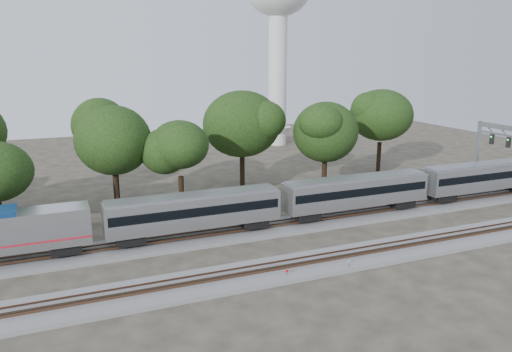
{
  "coord_description": "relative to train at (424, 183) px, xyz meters",
  "views": [
    {
      "loc": [
        -14.48,
        -40.07,
        18.31
      ],
      "look_at": [
        4.01,
        5.0,
        6.37
      ],
      "focal_mm": 35.0,
      "sensor_mm": 36.0,
      "label": 1
    }
  ],
  "objects": [
    {
      "name": "tree_5",
      "position": [
        -17.13,
        16.6,
        5.88
      ],
      "size": [
        9.27,
        9.27,
        13.07
      ],
      "color": "black",
      "rests_on": "ground"
    },
    {
      "name": "tree_4",
      "position": [
        -27.45,
        9.62,
        4.93
      ],
      "size": [
        8.3,
        8.3,
        11.71
      ],
      "color": "black",
      "rests_on": "ground"
    },
    {
      "name": "switch_stand_red",
      "position": [
        -23.81,
        -11.51,
        -2.67
      ],
      "size": [
        0.27,
        0.07,
        0.86
      ],
      "rotation": [
        0.0,
        0.0,
        -0.18
      ],
      "color": "#512D19",
      "rests_on": "ground"
    },
    {
      "name": "switch_lever",
      "position": [
        -18.7,
        -11.85,
        -3.08
      ],
      "size": [
        0.52,
        0.33,
        0.3
      ],
      "primitive_type": "cube",
      "rotation": [
        0.0,
        0.0,
        0.07
      ],
      "color": "#512D19",
      "rests_on": "ground"
    },
    {
      "name": "tree_6",
      "position": [
        -7.38,
        11.04,
        5.0
      ],
      "size": [
        8.38,
        8.38,
        11.81
      ],
      "color": "black",
      "rests_on": "ground"
    },
    {
      "name": "train",
      "position": [
        0.0,
        0.0,
        0.0
      ],
      "size": [
        110.07,
        3.14,
        4.63
      ],
      "color": "#B2B4B9",
      "rests_on": "ground"
    },
    {
      "name": "tree_3",
      "position": [
        -34.44,
        13.16,
        5.35
      ],
      "size": [
        8.74,
        8.74,
        12.32
      ],
      "color": "black",
      "rests_on": "ground"
    },
    {
      "name": "track_far",
      "position": [
        -26.31,
        0.0,
        -3.02
      ],
      "size": [
        160.0,
        5.0,
        0.73
      ],
      "color": "slate",
      "rests_on": "ground"
    },
    {
      "name": "signal_gantry",
      "position": [
        11.92,
        0.0,
        3.78
      ],
      "size": [
        0.67,
        7.91,
        9.62
      ],
      "color": "gray",
      "rests_on": "ground"
    },
    {
      "name": "switch_stand_white",
      "position": [
        -18.09,
        -11.99,
        -2.59
      ],
      "size": [
        0.31,
        0.13,
        0.99
      ],
      "rotation": [
        0.0,
        0.0,
        0.34
      ],
      "color": "#512D19",
      "rests_on": "ground"
    },
    {
      "name": "track_near",
      "position": [
        -26.31,
        -10.0,
        -3.02
      ],
      "size": [
        160.0,
        5.0,
        0.73
      ],
      "color": "slate",
      "rests_on": "ground"
    },
    {
      "name": "tree_7",
      "position": [
        5.98,
        17.32,
        5.96
      ],
      "size": [
        9.35,
        9.35,
        13.18
      ],
      "color": "black",
      "rests_on": "ground"
    },
    {
      "name": "ground",
      "position": [
        -26.31,
        -6.0,
        -3.23
      ],
      "size": [
        160.0,
        160.0,
        0.0
      ],
      "primitive_type": "plane",
      "color": "#383328",
      "rests_on": "ground"
    },
    {
      "name": "water_tower",
      "position": [
        2.14,
        47.13,
        23.74
      ],
      "size": [
        13.15,
        13.15,
        36.39
      ],
      "color": "silver",
      "rests_on": "ground"
    }
  ]
}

